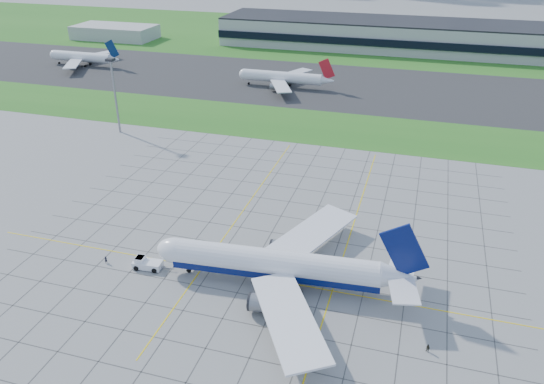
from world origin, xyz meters
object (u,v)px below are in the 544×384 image
object	(u,v)px
light_mast	(114,87)
distant_jet_0	(83,57)
distant_jet_1	(284,77)
crew_far	(428,349)
airliner	(277,265)
pushback_tug	(146,263)
crew_near	(106,260)

from	to	relation	value
light_mast	distant_jet_0	bearing A→B (deg)	130.76
light_mast	distant_jet_1	xyz separation A→B (m)	(39.75, 70.16, -11.69)
distant_jet_0	distant_jet_1	bearing A→B (deg)	-4.55
crew_far	distant_jet_0	bearing A→B (deg)	176.54
distant_jet_0	light_mast	bearing A→B (deg)	-49.24
crew_far	airliner	bearing A→B (deg)	-161.70
airliner	distant_jet_0	xyz separation A→B (m)	(-144.63, 146.59, -0.21)
distant_jet_0	crew_far	bearing A→B (deg)	-42.09
light_mast	distant_jet_0	world-z (taller)	light_mast
airliner	distant_jet_0	distance (m)	205.93
pushback_tug	light_mast	bearing A→B (deg)	120.07
crew_far	distant_jet_1	size ratio (longest dim) A/B	0.04
airliner	distant_jet_0	bearing A→B (deg)	130.07
airliner	crew_far	distance (m)	32.19
distant_jet_0	crew_near	bearing A→B (deg)	-54.44
pushback_tug	crew_near	world-z (taller)	pushback_tug
crew_near	distant_jet_0	size ratio (longest dim) A/B	0.04
crew_near	distant_jet_1	size ratio (longest dim) A/B	0.04
pushback_tug	distant_jet_0	world-z (taller)	distant_jet_0
distant_jet_1	crew_far	bearing A→B (deg)	-65.81
airliner	pushback_tug	size ratio (longest dim) A/B	6.07
pushback_tug	distant_jet_0	size ratio (longest dim) A/B	0.21
light_mast	distant_jet_1	world-z (taller)	light_mast
airliner	crew_near	xyz separation A→B (m)	(-37.35, -3.48, -3.88)
pushback_tug	distant_jet_1	distance (m)	140.93
airliner	distant_jet_1	size ratio (longest dim) A/B	1.29
crew_near	crew_far	world-z (taller)	crew_far
crew_near	distant_jet_0	xyz separation A→B (m)	(-107.28, 150.08, 3.67)
crew_far	light_mast	bearing A→B (deg)	-177.87
light_mast	pushback_tug	world-z (taller)	light_mast
light_mast	crew_far	size ratio (longest dim) A/B	15.58
crew_far	distant_jet_1	distance (m)	163.54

